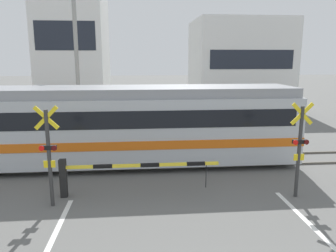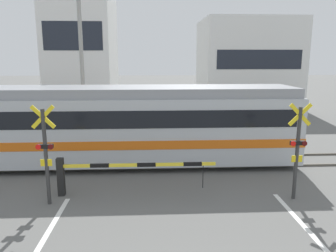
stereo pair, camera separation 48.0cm
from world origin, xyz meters
name	(u,v)px [view 2 (the right image)]	position (x,y,z in m)	size (l,w,h in m)	color
rail_track_near	(169,167)	(0.00, 9.02, 0.04)	(50.00, 0.10, 0.08)	#5B564C
rail_track_far	(167,156)	(0.00, 10.46, 0.04)	(50.00, 0.10, 0.08)	#5B564C
commuter_train	(57,124)	(-4.36, 9.74, 1.66)	(18.82, 2.75, 3.10)	#B7BCC1
crossing_barrier_near	(105,170)	(-2.09, 6.66, 0.79)	(4.91, 0.20, 1.20)	black
crossing_barrier_far	(206,128)	(2.09, 12.83, 0.79)	(4.91, 0.20, 1.20)	black
crossing_signal_left	(46,151)	(-3.66, 6.05, 1.61)	(0.68, 0.15, 2.93)	#333333
crossing_signal_right	(297,147)	(3.66, 6.05, 1.61)	(0.68, 0.15, 2.93)	#333333
pedestrian	(141,113)	(-1.26, 15.92, 1.03)	(0.38, 0.23, 1.78)	#33384C
building_left_of_street	(83,45)	(-6.43, 25.95, 5.30)	(5.25, 7.03, 10.60)	white
building_right_of_street	(246,64)	(7.80, 25.95, 3.73)	(7.98, 7.03, 7.45)	white
utility_pole_streetside	(82,68)	(-4.41, 15.33, 3.67)	(0.22, 0.22, 7.33)	gray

